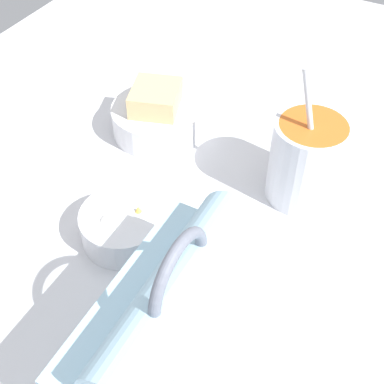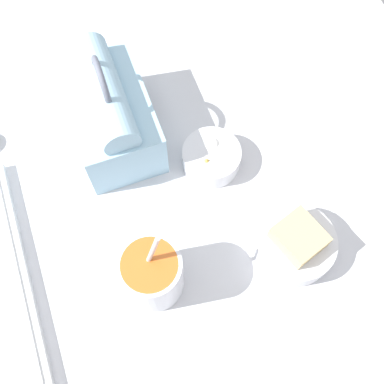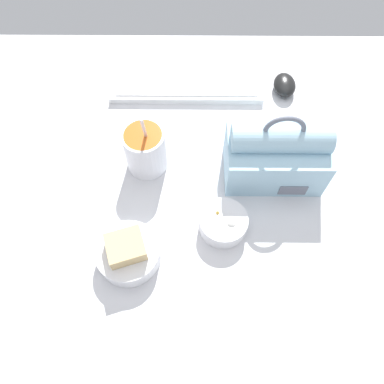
{
  "view_description": "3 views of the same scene",
  "coord_description": "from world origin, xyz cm",
  "px_view_note": "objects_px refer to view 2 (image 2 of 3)",
  "views": [
    {
      "loc": [
        39.86,
        19.95,
        52.23
      ],
      "look_at": [
        0.15,
        -1.13,
        7.0
      ],
      "focal_mm": 50.0,
      "sensor_mm": 36.0,
      "label": 1
    },
    {
      "loc": [
        -29.79,
        9.71,
        79.22
      ],
      "look_at": [
        0.15,
        -1.13,
        7.0
      ],
      "focal_mm": 45.0,
      "sensor_mm": 36.0,
      "label": 2
    },
    {
      "loc": [
        0.42,
        -39.8,
        77.2
      ],
      "look_at": [
        0.15,
        -1.13,
        7.0
      ],
      "focal_mm": 35.0,
      "sensor_mm": 36.0,
      "label": 3
    }
  ],
  "objects_px": {
    "lunch_bag": "(110,112)",
    "bento_bowl_snacks": "(211,157)",
    "soup_cup": "(152,274)",
    "bento_bowl_sandwich": "(295,243)"
  },
  "relations": [
    {
      "from": "lunch_bag",
      "to": "bento_bowl_snacks",
      "type": "xyz_separation_m",
      "value": [
        -0.12,
        -0.14,
        -0.05
      ]
    },
    {
      "from": "soup_cup",
      "to": "bento_bowl_sandwich",
      "type": "relative_size",
      "value": 1.44
    },
    {
      "from": "lunch_bag",
      "to": "soup_cup",
      "type": "bearing_deg",
      "value": 176.11
    },
    {
      "from": "bento_bowl_sandwich",
      "to": "bento_bowl_snacks",
      "type": "height_order",
      "value": "bento_bowl_sandwich"
    },
    {
      "from": "soup_cup",
      "to": "bento_bowl_snacks",
      "type": "bearing_deg",
      "value": -43.21
    },
    {
      "from": "bento_bowl_snacks",
      "to": "lunch_bag",
      "type": "bearing_deg",
      "value": 50.48
    },
    {
      "from": "lunch_bag",
      "to": "bento_bowl_sandwich",
      "type": "xyz_separation_m",
      "value": [
        -0.31,
        -0.21,
        -0.04
      ]
    },
    {
      "from": "soup_cup",
      "to": "bento_bowl_sandwich",
      "type": "xyz_separation_m",
      "value": [
        -0.02,
        -0.23,
        -0.03
      ]
    },
    {
      "from": "bento_bowl_snacks",
      "to": "soup_cup",
      "type": "bearing_deg",
      "value": 136.79
    },
    {
      "from": "lunch_bag",
      "to": "bento_bowl_snacks",
      "type": "bearing_deg",
      "value": -129.52
    }
  ]
}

